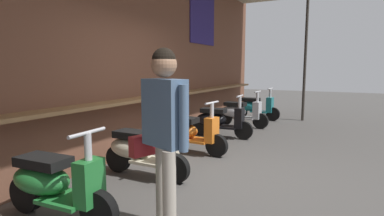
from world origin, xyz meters
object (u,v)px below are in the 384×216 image
scooter_silver (239,112)px  scooter_teal (254,107)px  scooter_green (53,183)px  shopper_with_handbag (163,123)px  scooter_black (218,120)px  scooter_orange (188,132)px  scooter_cream (141,150)px

scooter_silver → scooter_teal: size_ratio=1.00×
scooter_green → shopper_with_handbag: bearing=11.1°
scooter_black → scooter_teal: same height
scooter_orange → scooter_black: (1.42, -0.00, 0.00)m
scooter_black → shopper_with_handbag: (-4.00, -1.15, 0.67)m
scooter_orange → scooter_cream: bearing=-86.7°
scooter_silver → scooter_orange: bearing=-88.3°
scooter_cream → scooter_orange: size_ratio=1.00×
scooter_black → scooter_green: bearing=-93.7°
scooter_cream → scooter_green: bearing=-90.2°
scooter_green → scooter_black: same height
scooter_black → scooter_teal: (2.77, 0.00, 0.00)m
scooter_green → scooter_silver: 5.72m
scooter_black → shopper_with_handbag: shopper_with_handbag is taller
scooter_green → scooter_silver: (5.72, 0.00, 0.00)m
scooter_green → scooter_orange: bearing=86.5°
scooter_silver → scooter_green: bearing=-88.3°
scooter_green → scooter_black: (4.30, -0.00, 0.00)m
shopper_with_handbag → scooter_orange: bearing=-137.8°
scooter_cream → scooter_black: (2.85, -0.00, 0.00)m
scooter_black → scooter_silver: 1.42m
scooter_teal → shopper_with_handbag: bearing=-78.9°
scooter_orange → scooter_green: bearing=-86.7°
scooter_cream → scooter_silver: bearing=89.8°
scooter_black → scooter_teal: bearing=86.3°
scooter_teal → shopper_with_handbag: shopper_with_handbag is taller
scooter_green → scooter_cream: bearing=86.5°
scooter_orange → scooter_teal: size_ratio=1.00×
scooter_orange → scooter_silver: size_ratio=1.00×
scooter_silver → shopper_with_handbag: 5.58m
scooter_teal → scooter_orange: bearing=-88.5°
shopper_with_handbag → scooter_silver: bearing=-149.7°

